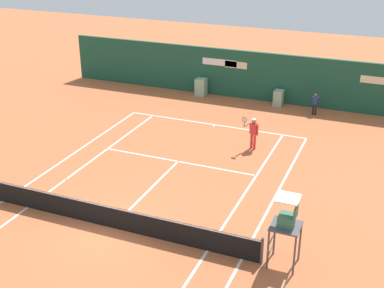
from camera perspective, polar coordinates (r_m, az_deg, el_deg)
ground_plane at (r=21.09m, az=-8.03°, el=-8.27°), size 80.00×80.00×0.01m
tennis_net at (r=20.41m, az=-8.92°, el=-7.84°), size 12.10×0.10×1.07m
sponsor_back_wall at (r=34.38m, az=5.59°, el=7.51°), size 25.00×1.02×3.17m
umpire_chair at (r=17.86m, az=10.34°, el=-8.46°), size 1.00×1.00×2.65m
player_on_baseline at (r=26.80m, az=6.74°, el=1.44°), size 0.79×0.68×1.87m
ball_kid_right_post at (r=32.27m, az=13.35°, el=4.44°), size 0.44×0.18×1.33m
tennis_ball_near_service_line at (r=24.55m, az=-13.67°, el=-3.77°), size 0.07×0.07×0.07m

